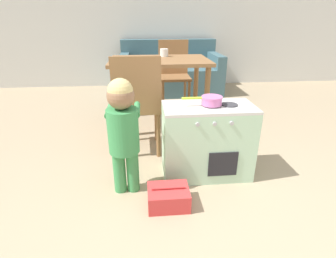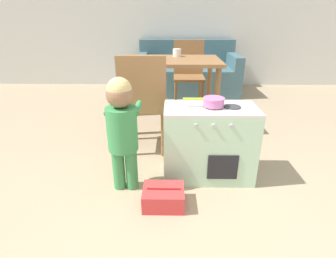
{
  "view_description": "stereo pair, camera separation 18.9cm",
  "coord_description": "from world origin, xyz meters",
  "px_view_note": "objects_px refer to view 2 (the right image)",
  "views": [
    {
      "loc": [
        -0.38,
        -0.75,
        1.18
      ],
      "look_at": [
        -0.22,
        0.97,
        0.43
      ],
      "focal_mm": 28.0,
      "sensor_mm": 36.0,
      "label": 1
    },
    {
      "loc": [
        -0.19,
        -0.76,
        1.18
      ],
      "look_at": [
        -0.22,
        0.97,
        0.43
      ],
      "focal_mm": 28.0,
      "sensor_mm": 36.0,
      "label": 2
    }
  ],
  "objects_px": {
    "child_figure": "(122,124)",
    "dining_chair_near": "(144,102)",
    "toy_basket": "(163,197)",
    "cup_on_table": "(177,53)",
    "play_kitchen": "(209,143)",
    "couch": "(187,73)",
    "toy_pot": "(213,101)",
    "dining_chair_far": "(189,73)",
    "dining_table": "(171,70)"
  },
  "relations": [
    {
      "from": "dining_chair_near",
      "to": "dining_chair_far",
      "type": "bearing_deg",
      "value": 70.31
    },
    {
      "from": "play_kitchen",
      "to": "couch",
      "type": "relative_size",
      "value": 0.42
    },
    {
      "from": "toy_basket",
      "to": "couch",
      "type": "distance_m",
      "value": 3.0
    },
    {
      "from": "cup_on_table",
      "to": "child_figure",
      "type": "bearing_deg",
      "value": -105.22
    },
    {
      "from": "dining_table",
      "to": "toy_pot",
      "type": "bearing_deg",
      "value": -74.01
    },
    {
      "from": "toy_pot",
      "to": "child_figure",
      "type": "height_order",
      "value": "child_figure"
    },
    {
      "from": "couch",
      "to": "cup_on_table",
      "type": "distance_m",
      "value": 1.45
    },
    {
      "from": "toy_pot",
      "to": "couch",
      "type": "relative_size",
      "value": 0.18
    },
    {
      "from": "play_kitchen",
      "to": "dining_table",
      "type": "bearing_deg",
      "value": 105.37
    },
    {
      "from": "child_figure",
      "to": "toy_pot",
      "type": "bearing_deg",
      "value": 15.17
    },
    {
      "from": "toy_pot",
      "to": "play_kitchen",
      "type": "bearing_deg",
      "value": -177.8
    },
    {
      "from": "toy_pot",
      "to": "dining_chair_far",
      "type": "bearing_deg",
      "value": 92.42
    },
    {
      "from": "play_kitchen",
      "to": "toy_pot",
      "type": "distance_m",
      "value": 0.33
    },
    {
      "from": "dining_chair_far",
      "to": "couch",
      "type": "relative_size",
      "value": 0.55
    },
    {
      "from": "toy_pot",
      "to": "child_figure",
      "type": "distance_m",
      "value": 0.67
    },
    {
      "from": "toy_pot",
      "to": "cup_on_table",
      "type": "relative_size",
      "value": 3.22
    },
    {
      "from": "child_figure",
      "to": "dining_chair_near",
      "type": "height_order",
      "value": "dining_chair_near"
    },
    {
      "from": "child_figure",
      "to": "toy_basket",
      "type": "relative_size",
      "value": 3.01
    },
    {
      "from": "child_figure",
      "to": "dining_table",
      "type": "bearing_deg",
      "value": 75.37
    },
    {
      "from": "toy_pot",
      "to": "cup_on_table",
      "type": "xyz_separation_m",
      "value": [
        -0.24,
        1.26,
        0.18
      ]
    },
    {
      "from": "dining_table",
      "to": "couch",
      "type": "distance_m",
      "value": 1.59
    },
    {
      "from": "play_kitchen",
      "to": "dining_table",
      "type": "relative_size",
      "value": 0.64
    },
    {
      "from": "child_figure",
      "to": "dining_chair_far",
      "type": "xyz_separation_m",
      "value": [
        0.56,
        1.9,
        -0.03
      ]
    },
    {
      "from": "toy_pot",
      "to": "child_figure",
      "type": "relative_size",
      "value": 0.36
    },
    {
      "from": "toy_pot",
      "to": "child_figure",
      "type": "xyz_separation_m",
      "value": [
        -0.63,
        -0.17,
        -0.11
      ]
    },
    {
      "from": "dining_chair_near",
      "to": "child_figure",
      "type": "bearing_deg",
      "value": -98.7
    },
    {
      "from": "child_figure",
      "to": "dining_table",
      "type": "relative_size",
      "value": 0.78
    },
    {
      "from": "toy_basket",
      "to": "child_figure",
      "type": "bearing_deg",
      "value": 144.84
    },
    {
      "from": "cup_on_table",
      "to": "dining_table",
      "type": "bearing_deg",
      "value": -109.09
    },
    {
      "from": "couch",
      "to": "toy_basket",
      "type": "bearing_deg",
      "value": -95.89
    },
    {
      "from": "toy_pot",
      "to": "child_figure",
      "type": "bearing_deg",
      "value": -164.83
    },
    {
      "from": "dining_chair_far",
      "to": "couch",
      "type": "height_order",
      "value": "dining_chair_far"
    },
    {
      "from": "dining_chair_near",
      "to": "cup_on_table",
      "type": "bearing_deg",
      "value": 70.57
    },
    {
      "from": "toy_basket",
      "to": "dining_chair_near",
      "type": "xyz_separation_m",
      "value": [
        -0.2,
        0.78,
        0.42
      ]
    },
    {
      "from": "play_kitchen",
      "to": "toy_pot",
      "type": "bearing_deg",
      "value": 2.2
    },
    {
      "from": "toy_basket",
      "to": "cup_on_table",
      "type": "height_order",
      "value": "cup_on_table"
    },
    {
      "from": "toy_pot",
      "to": "dining_chair_near",
      "type": "xyz_separation_m",
      "value": [
        -0.55,
        0.41,
        -0.14
      ]
    },
    {
      "from": "play_kitchen",
      "to": "toy_pot",
      "type": "relative_size",
      "value": 2.27
    },
    {
      "from": "dining_table",
      "to": "dining_chair_far",
      "type": "bearing_deg",
      "value": 70.15
    },
    {
      "from": "cup_on_table",
      "to": "dining_chair_far",
      "type": "bearing_deg",
      "value": 69.84
    },
    {
      "from": "dining_chair_far",
      "to": "cup_on_table",
      "type": "bearing_deg",
      "value": 69.84
    },
    {
      "from": "couch",
      "to": "cup_on_table",
      "type": "xyz_separation_m",
      "value": [
        -0.2,
        -1.34,
        0.5
      ]
    },
    {
      "from": "toy_pot",
      "to": "dining_table",
      "type": "relative_size",
      "value": 0.28
    },
    {
      "from": "dining_table",
      "to": "couch",
      "type": "relative_size",
      "value": 0.65
    },
    {
      "from": "cup_on_table",
      "to": "couch",
      "type": "bearing_deg",
      "value": 81.45
    },
    {
      "from": "toy_pot",
      "to": "toy_basket",
      "type": "distance_m",
      "value": 0.75
    },
    {
      "from": "child_figure",
      "to": "toy_basket",
      "type": "bearing_deg",
      "value": -35.16
    },
    {
      "from": "dining_chair_near",
      "to": "dining_chair_far",
      "type": "xyz_separation_m",
      "value": [
        0.47,
        1.32,
        0.0
      ]
    },
    {
      "from": "child_figure",
      "to": "toy_basket",
      "type": "height_order",
      "value": "child_figure"
    },
    {
      "from": "dining_chair_near",
      "to": "toy_basket",
      "type": "bearing_deg",
      "value": -75.86
    }
  ]
}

